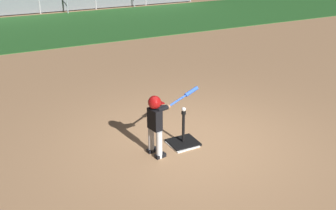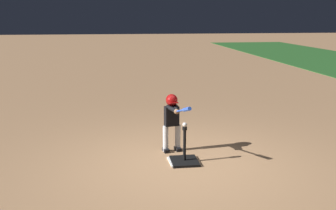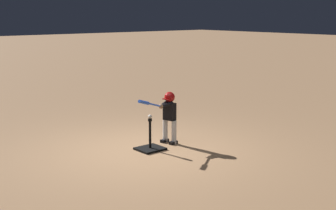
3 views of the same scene
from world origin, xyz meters
name	(u,v)px [view 3 (image 3 of 3)]	position (x,y,z in m)	size (l,w,h in m)	color
ground_plane	(143,151)	(0.00, 0.00, 0.00)	(90.00, 90.00, 0.00)	#AD7F56
home_plate	(151,149)	(-0.18, -0.02, 0.01)	(0.44, 0.44, 0.02)	white
batting_tee	(150,146)	(-0.15, 0.01, 0.07)	(0.49, 0.44, 0.61)	black
batter_child	(168,111)	(-0.70, -0.11, 0.65)	(0.97, 0.35, 1.03)	silver
baseball	(150,117)	(-0.15, 0.01, 0.64)	(0.07, 0.07, 0.07)	white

